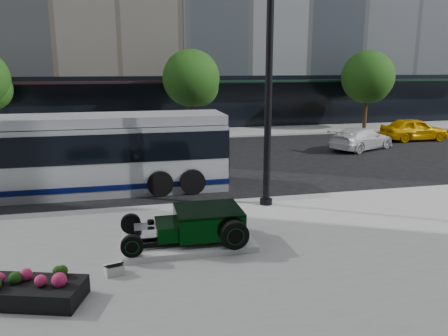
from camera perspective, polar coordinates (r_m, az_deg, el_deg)
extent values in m
plane|color=black|center=(17.34, -0.93, -2.60)|extent=(120.00, 120.00, 0.00)
cube|color=gray|center=(30.87, -6.31, 4.44)|extent=(70.00, 4.00, 0.12)
cube|color=black|center=(33.30, -24.37, 7.36)|extent=(22.00, 0.50, 4.00)
cube|color=black|center=(36.54, 14.10, 8.55)|extent=(24.00, 0.50, 4.00)
cube|color=black|center=(32.62, -24.84, 10.04)|extent=(22.00, 1.60, 0.15)
cube|color=black|center=(35.92, 14.68, 11.00)|extent=(24.00, 1.60, 0.15)
cylinder|color=black|center=(29.84, -4.24, 6.82)|extent=(0.28, 0.28, 2.60)
sphere|color=black|center=(29.67, -4.32, 11.62)|extent=(3.80, 3.80, 3.80)
sphere|color=black|center=(30.08, -3.24, 10.52)|extent=(2.60, 2.60, 2.60)
cylinder|color=black|center=(34.27, 17.96, 7.04)|extent=(0.28, 0.28, 2.60)
sphere|color=black|center=(34.12, 18.26, 11.22)|extent=(3.80, 3.80, 3.80)
sphere|color=black|center=(34.71, 18.80, 10.21)|extent=(2.60, 2.60, 2.60)
cube|color=silver|center=(11.72, -4.73, -9.57)|extent=(3.40, 1.80, 0.15)
cube|color=black|center=(11.24, -4.42, -9.62)|extent=(3.00, 0.08, 0.10)
cube|color=black|center=(12.07, -5.05, -7.99)|extent=(3.00, 0.08, 0.10)
cube|color=black|center=(11.61, -2.07, -6.98)|extent=(1.70, 1.45, 0.62)
cube|color=black|center=(11.50, -2.09, -5.43)|extent=(1.70, 1.45, 0.06)
cube|color=black|center=(11.51, -7.50, -7.90)|extent=(0.55, 1.05, 0.38)
cube|color=silver|center=(11.50, -10.25, -8.29)|extent=(0.55, 0.55, 0.34)
cylinder|color=black|center=(11.41, -9.55, -6.99)|extent=(0.18, 0.18, 0.10)
cylinder|color=black|center=(11.54, -11.98, -8.94)|extent=(0.06, 1.55, 0.06)
cylinder|color=black|center=(10.97, 1.37, -8.71)|extent=(0.72, 0.24, 0.72)
cylinder|color=black|center=(10.86, 1.53, -8.96)|extent=(0.37, 0.02, 0.37)
torus|color=#093411|center=(10.85, 1.55, -8.98)|extent=(0.44, 0.02, 0.44)
cylinder|color=black|center=(12.52, -0.54, -5.88)|extent=(0.72, 0.24, 0.72)
cylinder|color=black|center=(12.64, -0.67, -5.70)|extent=(0.37, 0.02, 0.37)
torus|color=#093411|center=(12.65, -0.68, -5.68)|extent=(0.44, 0.02, 0.44)
cylinder|color=black|center=(10.78, -11.93, -9.94)|extent=(0.54, 0.16, 0.54)
cylinder|color=black|center=(10.70, -11.92, -10.12)|extent=(0.28, 0.02, 0.28)
torus|color=#093411|center=(10.69, -11.92, -10.15)|extent=(0.34, 0.02, 0.34)
cylinder|color=black|center=(12.23, -12.08, -7.11)|extent=(0.54, 0.16, 0.54)
cylinder|color=black|center=(12.31, -12.09, -6.97)|extent=(0.28, 0.02, 0.28)
torus|color=#093411|center=(12.32, -12.09, -6.95)|extent=(0.34, 0.02, 0.34)
cube|color=silver|center=(10.43, -14.16, -12.74)|extent=(0.47, 0.40, 0.22)
cube|color=black|center=(10.38, -14.20, -12.12)|extent=(0.46, 0.38, 0.15)
cylinder|color=black|center=(14.32, 5.84, 10.00)|extent=(0.23, 0.23, 7.64)
cylinder|color=black|center=(14.99, 5.51, -4.35)|extent=(0.42, 0.42, 0.19)
cube|color=black|center=(9.83, -23.59, -14.66)|extent=(2.14, 1.50, 0.39)
sphere|color=black|center=(9.78, -26.16, -13.04)|extent=(0.25, 0.25, 0.25)
sphere|color=#DB2663|center=(9.72, -24.56, -13.04)|extent=(0.25, 0.25, 0.25)
sphere|color=black|center=(9.66, -22.95, -13.03)|extent=(0.25, 0.25, 0.25)
sphere|color=#DB2663|center=(9.62, -21.32, -13.01)|extent=(0.25, 0.25, 0.25)
sphere|color=black|center=(9.58, -19.68, -12.98)|extent=(0.25, 0.25, 0.25)
cube|color=silver|center=(17.48, -19.94, 1.03)|extent=(12.00, 2.55, 2.55)
cube|color=#080F46|center=(17.66, -19.72, -1.69)|extent=(12.05, 2.60, 0.20)
cube|color=black|center=(17.37, -20.08, 2.88)|extent=(12.05, 2.60, 1.05)
cube|color=silver|center=(17.24, -20.32, 5.82)|extent=(12.00, 2.40, 0.35)
cube|color=black|center=(17.69, -0.25, 2.87)|extent=(0.06, 2.30, 1.70)
cylinder|color=black|center=(16.29, -8.31, -2.04)|extent=(0.96, 0.28, 0.96)
cylinder|color=black|center=(18.81, -8.97, 0.00)|extent=(0.96, 0.28, 0.96)
cylinder|color=black|center=(16.42, -4.14, -1.81)|extent=(0.96, 0.28, 0.96)
cylinder|color=black|center=(18.92, -5.34, 0.19)|extent=(0.96, 0.28, 0.96)
imported|color=silver|center=(26.42, 17.53, 3.70)|extent=(4.72, 3.45, 1.27)
imported|color=#E7A500|center=(30.83, 23.57, 4.66)|extent=(4.26, 1.73, 1.45)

